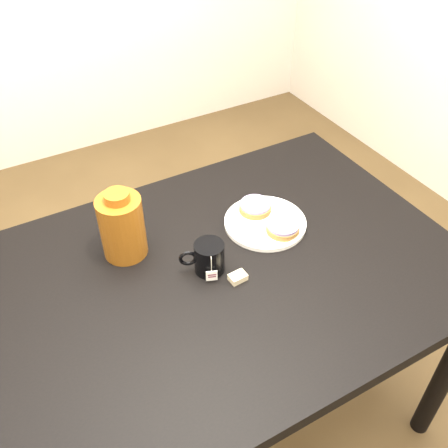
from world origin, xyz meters
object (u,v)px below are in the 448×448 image
object	(u,v)px
table	(205,297)
teabag_pouch	(238,277)
mug	(209,257)
bagel_package	(122,226)
plate	(265,222)
bagel_back	(255,207)
bagel_front	(283,227)

from	to	relation	value
table	teabag_pouch	size ratio (longest dim) A/B	31.11
mug	bagel_package	distance (m)	0.25
plate	bagel_package	size ratio (longest dim) A/B	1.18
bagel_back	bagel_front	distance (m)	0.12
table	mug	size ratio (longest dim) A/B	10.92
plate	bagel_back	distance (m)	0.06
bagel_back	table	bearing A→B (deg)	-148.78
bagel_back	bagel_front	bearing A→B (deg)	-80.70
bagel_back	mug	xyz separation A→B (m)	(-0.23, -0.14, 0.02)
plate	bagel_back	xyz separation A→B (m)	(-0.00, 0.06, 0.02)
plate	bagel_front	bearing A→B (deg)	-72.63
bagel_front	bagel_back	bearing A→B (deg)	99.30
table	plate	xyz separation A→B (m)	(0.25, 0.10, 0.09)
teabag_pouch	table	bearing A→B (deg)	142.64
plate	bagel_front	distance (m)	0.07
plate	bagel_back	world-z (taller)	bagel_back
bagel_package	teabag_pouch	bearing A→B (deg)	-48.41
bagel_back	teabag_pouch	world-z (taller)	bagel_back
bagel_back	bagel_package	world-z (taller)	bagel_package
plate	teabag_pouch	bearing A→B (deg)	-140.40
bagel_front	teabag_pouch	bearing A→B (deg)	-156.02
bagel_front	bagel_package	size ratio (longest dim) A/B	0.66
table	mug	distance (m)	0.13
table	bagel_front	bearing A→B (deg)	7.43
bagel_package	bagel_back	bearing A→B (deg)	-5.05
teabag_pouch	bagel_package	xyz separation A→B (m)	(-0.22, 0.24, 0.08)
bagel_package	table	bearing A→B (deg)	-52.54
teabag_pouch	bagel_package	world-z (taller)	bagel_package
plate	mug	size ratio (longest dim) A/B	1.87
mug	teabag_pouch	xyz separation A→B (m)	(0.05, -0.07, -0.04)
bagel_package	plate	bearing A→B (deg)	-12.99
bagel_front	bagel_package	xyz separation A→B (m)	(-0.42, 0.15, 0.07)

